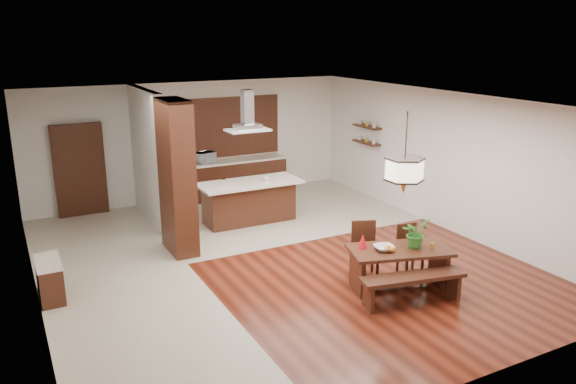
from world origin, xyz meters
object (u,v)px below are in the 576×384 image
dining_bench (412,289)px  pendant_lantern (405,154)px  dining_chair_left (366,251)px  hallway_console (50,280)px  kitchen_island (249,201)px  range_hood (247,110)px  fruit_bowl (384,248)px  microwave (205,158)px  dining_chair_right (411,250)px  foliage_plant (415,233)px  dining_table (399,259)px  island_cup (266,178)px

dining_bench → pendant_lantern: pendant_lantern is taller
dining_chair_left → hallway_console: bearing=-177.3°
kitchen_island → range_hood: range_hood is taller
fruit_bowl → microwave: bearing=97.6°
pendant_lantern → kitchen_island: 4.60m
dining_bench → pendant_lantern: (0.17, 0.56, 2.01)m
fruit_bowl → kitchen_island: size_ratio=0.14×
pendant_lantern → dining_chair_right: bearing=33.6°
hallway_console → dining_chair_right: dining_chair_right is taller
fruit_bowl → range_hood: range_hood is taller
foliage_plant → fruit_bowl: foliage_plant is taller
dining_bench → microwave: 6.89m
dining_chair_left → fruit_bowl: size_ratio=3.03×
microwave → foliage_plant: bearing=-93.1°
range_hood → microwave: range_hood is taller
dining_table → kitchen_island: 4.25m
dining_chair_right → kitchen_island: 4.04m
dining_chair_right → kitchen_island: kitchen_island is taller
fruit_bowl → range_hood: bearing=97.6°
dining_chair_right → fruit_bowl: 0.90m
foliage_plant → fruit_bowl: 0.58m
pendant_lantern → island_cup: pendant_lantern is taller
range_hood → island_cup: range_hood is taller
fruit_bowl → kitchen_island: 4.15m
dining_table → dining_bench: 0.64m
pendant_lantern → kitchen_island: bearing=101.1°
dining_bench → dining_chair_right: dining_chair_right is taller
foliage_plant → range_hood: 4.62m
dining_table → fruit_bowl: (-0.27, 0.06, 0.22)m
dining_table → microwave: bearing=100.0°
hallway_console → range_hood: bearing=24.6°
dining_table → kitchen_island: bearing=101.1°
fruit_bowl → dining_chair_left: bearing=86.8°
hallway_console → kitchen_island: (4.28, 1.95, 0.16)m
dining_bench → range_hood: range_hood is taller
fruit_bowl → range_hood: 4.50m
dining_table → fruit_bowl: fruit_bowl is taller
foliage_plant → dining_table: bearing=168.6°
dining_bench → island_cup: bearing=93.5°
dining_chair_left → island_cup: bearing=114.7°
island_cup → foliage_plant: bearing=-80.2°
hallway_console → fruit_bowl: (4.82, -2.15, 0.40)m
hallway_console → island_cup: bearing=21.6°
dining_bench → kitchen_island: size_ratio=0.74×
dining_chair_right → microwave: bearing=114.1°
hallway_console → dining_table: bearing=-23.5°
dining_table → pendant_lantern: (0.00, 0.00, 1.75)m
dining_chair_left → kitchen_island: bearing=120.4°
dining_table → dining_bench: (-0.17, -0.56, -0.26)m
dining_bench → kitchen_island: kitchen_island is taller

